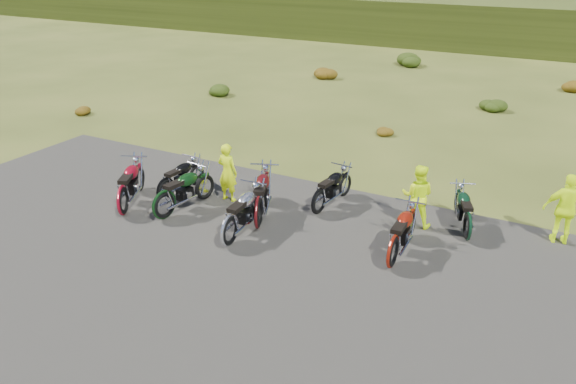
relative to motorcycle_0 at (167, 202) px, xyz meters
The scene contains 20 objects.
ground 3.68m from the motorcycle_0, 14.00° to the right, with size 300.00×300.00×0.00m, color #3D4717.
gravel_pad 4.60m from the motorcycle_0, 38.98° to the right, with size 20.00×12.00×0.04m, color black.
hill_slope 49.24m from the motorcycle_0, 85.84° to the left, with size 300.00×46.00×3.00m, color #313D14, non-canonical shape.
shrub_0 9.86m from the motorcycle_0, 148.77° to the left, with size 0.77×0.77×0.45m, color brown.
shrub_1 11.79m from the motorcycle_0, 117.97° to the left, with size 1.03×1.03×0.61m, color #21380E.
shrub_2 15.93m from the motorcycle_0, 99.49° to the left, with size 1.30×1.30×0.77m, color brown.
shrub_3 21.02m from the motorcycle_0, 89.26° to the left, with size 1.56×1.56×0.92m, color #21380E.
shrub_4 8.90m from the motorcycle_0, 69.10° to the left, with size 0.77×0.77×0.45m, color brown.
shrub_5 14.91m from the motorcycle_0, 65.95° to the left, with size 1.03×1.03×0.61m, color #21380E.
motorcycle_0 is the anchor object (origin of this frame).
motorcycle_1 1.22m from the motorcycle_0, 110.83° to the right, with size 2.22×0.74×1.16m, color maroon, non-canonical shape.
motorcycle_2 1.06m from the motorcycle_0, 52.23° to the right, with size 2.16×0.72×1.13m, color black, non-canonical shape.
motorcycle_3 3.11m from the motorcycle_0, 22.99° to the right, with size 2.19×0.73×1.14m, color #BBBCC1, non-canonical shape.
motorcycle_4 2.98m from the motorcycle_0, ahead, with size 2.30×0.77×1.20m, color #480C0E, non-canonical shape.
motorcycle_5 4.14m from the motorcycle_0, 17.60° to the left, with size 1.97×0.66×1.03m, color black, non-canonical shape.
motorcycle_6 6.45m from the motorcycle_0, ahead, with size 2.10×0.70×1.10m, color maroon, non-canonical shape.
motorcycle_7 7.76m from the motorcycle_0, 12.25° to the left, with size 1.92×0.64×1.01m, color black, non-canonical shape.
person_middle 1.85m from the motorcycle_0, 31.60° to the left, with size 0.58×0.38×1.60m, color #DFFF0D.
person_right_a 6.61m from the motorcycle_0, 15.84° to the left, with size 0.77×0.60×1.58m, color #DFFF0D.
person_right_b 9.90m from the motorcycle_0, 14.96° to the left, with size 0.99×0.41×1.68m, color #DFFF0D.
Camera 1 is at (5.82, -9.66, 6.38)m, focal length 35.00 mm.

